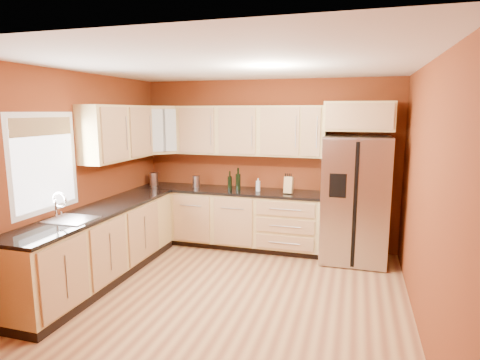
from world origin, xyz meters
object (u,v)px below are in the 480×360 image
object	(u,v)px
refrigerator	(355,199)
soap_dispenser	(258,185)
knife_block	(289,185)
wine_bottle_a	(230,181)
canister_left	(154,179)

from	to	relation	value
refrigerator	soap_dispenser	size ratio (longest dim) A/B	8.94
knife_block	wine_bottle_a	bearing A→B (deg)	-175.86
soap_dispenser	refrigerator	bearing A→B (deg)	-1.97
wine_bottle_a	knife_block	xyz separation A→B (m)	(0.91, 0.01, -0.02)
refrigerator	soap_dispenser	xyz separation A→B (m)	(-1.42, 0.05, 0.13)
wine_bottle_a	soap_dispenser	size ratio (longest dim) A/B	1.48
soap_dispenser	wine_bottle_a	bearing A→B (deg)	-175.07
refrigerator	knife_block	world-z (taller)	refrigerator
refrigerator	canister_left	world-z (taller)	refrigerator
refrigerator	wine_bottle_a	distance (m)	1.86
knife_block	canister_left	bearing A→B (deg)	-176.76
canister_left	knife_block	world-z (taller)	knife_block
wine_bottle_a	knife_block	world-z (taller)	wine_bottle_a
canister_left	wine_bottle_a	xyz separation A→B (m)	(1.31, -0.01, 0.04)
canister_left	knife_block	distance (m)	2.21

